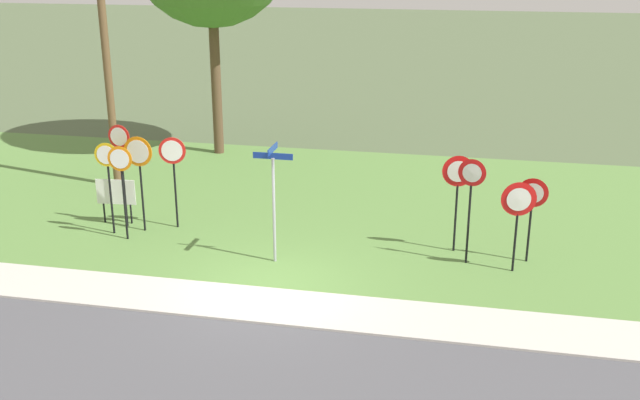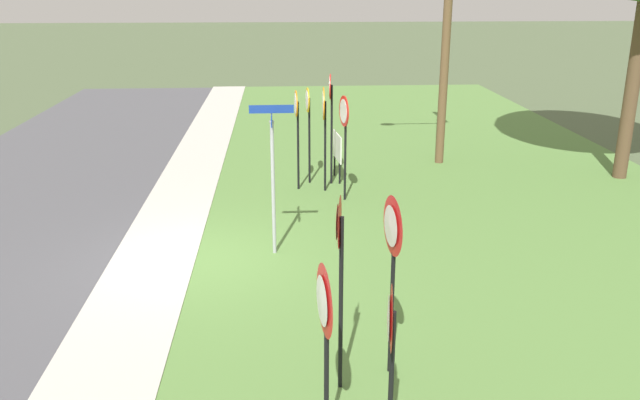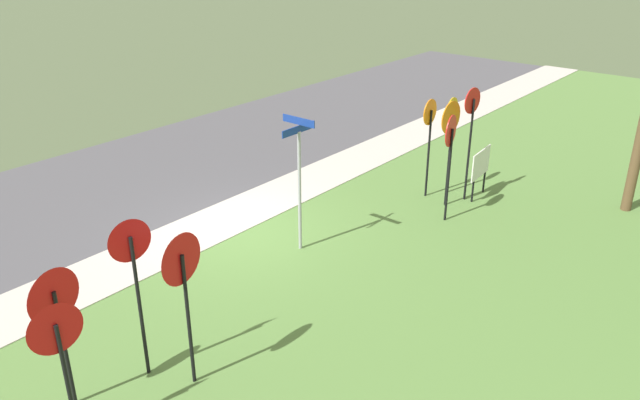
{
  "view_description": "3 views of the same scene",
  "coord_description": "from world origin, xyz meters",
  "px_view_note": "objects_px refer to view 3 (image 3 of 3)",
  "views": [
    {
      "loc": [
        4.21,
        -14.47,
        7.28
      ],
      "look_at": [
        0.52,
        3.16,
        1.11
      ],
      "focal_mm": 41.48,
      "sensor_mm": 36.0,
      "label": 1
    },
    {
      "loc": [
        11.69,
        1.62,
        5.05
      ],
      "look_at": [
        1.38,
        2.28,
        1.64
      ],
      "focal_mm": 37.11,
      "sensor_mm": 36.0,
      "label": 2
    },
    {
      "loc": [
        8.66,
        9.38,
        6.41
      ],
      "look_at": [
        -0.3,
        2.01,
        1.29
      ],
      "focal_mm": 35.31,
      "sensor_mm": 36.0,
      "label": 3
    }
  ],
  "objects_px": {
    "yield_sign_near_right": "(55,307)",
    "street_name_post": "(299,173)",
    "stop_sign_far_right": "(471,121)",
    "yield_sign_near_left": "(133,263)",
    "notice_board": "(481,166)",
    "yield_sign_far_right": "(182,274)",
    "stop_sign_far_center": "(429,128)",
    "stop_sign_far_left": "(451,126)",
    "stop_sign_near_left": "(450,145)",
    "yield_sign_far_left": "(58,342)",
    "stop_sign_near_right": "(450,130)"
  },
  "relations": [
    {
      "from": "stop_sign_far_left",
      "to": "stop_sign_far_right",
      "type": "relative_size",
      "value": 0.88
    },
    {
      "from": "yield_sign_near_right",
      "to": "notice_board",
      "type": "relative_size",
      "value": 1.76
    },
    {
      "from": "yield_sign_far_left",
      "to": "street_name_post",
      "type": "bearing_deg",
      "value": -160.83
    },
    {
      "from": "yield_sign_far_left",
      "to": "notice_board",
      "type": "relative_size",
      "value": 1.69
    },
    {
      "from": "stop_sign_near_right",
      "to": "yield_sign_far_right",
      "type": "xyz_separation_m",
      "value": [
        8.22,
        0.28,
        -0.06
      ]
    },
    {
      "from": "yield_sign_near_right",
      "to": "stop_sign_far_center",
      "type": "bearing_deg",
      "value": 171.66
    },
    {
      "from": "stop_sign_near_left",
      "to": "stop_sign_far_left",
      "type": "distance_m",
      "value": 1.68
    },
    {
      "from": "street_name_post",
      "to": "notice_board",
      "type": "bearing_deg",
      "value": 161.37
    },
    {
      "from": "stop_sign_near_right",
      "to": "yield_sign_near_left",
      "type": "bearing_deg",
      "value": -0.3
    },
    {
      "from": "yield_sign_near_left",
      "to": "yield_sign_far_right",
      "type": "xyz_separation_m",
      "value": [
        -0.32,
        0.7,
        -0.07
      ]
    },
    {
      "from": "stop_sign_far_center",
      "to": "yield_sign_near_left",
      "type": "bearing_deg",
      "value": -1.45
    },
    {
      "from": "stop_sign_far_center",
      "to": "street_name_post",
      "type": "xyz_separation_m",
      "value": [
        4.17,
        -0.58,
        -0.07
      ]
    },
    {
      "from": "stop_sign_far_left",
      "to": "yield_sign_far_right",
      "type": "height_order",
      "value": "stop_sign_far_left"
    },
    {
      "from": "stop_sign_far_right",
      "to": "yield_sign_far_left",
      "type": "xyz_separation_m",
      "value": [
        10.59,
        -0.24,
        -0.46
      ]
    },
    {
      "from": "stop_sign_far_right",
      "to": "yield_sign_far_right",
      "type": "height_order",
      "value": "stop_sign_far_right"
    },
    {
      "from": "yield_sign_far_left",
      "to": "stop_sign_near_left",
      "type": "bearing_deg",
      "value": -175.08
    },
    {
      "from": "stop_sign_far_center",
      "to": "street_name_post",
      "type": "relative_size",
      "value": 0.87
    },
    {
      "from": "stop_sign_far_left",
      "to": "stop_sign_far_right",
      "type": "bearing_deg",
      "value": 74.62
    },
    {
      "from": "stop_sign_far_center",
      "to": "yield_sign_near_right",
      "type": "distance_m",
      "value": 9.81
    },
    {
      "from": "stop_sign_near_left",
      "to": "yield_sign_far_right",
      "type": "bearing_deg",
      "value": -11.7
    },
    {
      "from": "stop_sign_far_center",
      "to": "yield_sign_near_right",
      "type": "xyz_separation_m",
      "value": [
        9.81,
        -0.02,
        -0.17
      ]
    },
    {
      "from": "yield_sign_near_right",
      "to": "street_name_post",
      "type": "bearing_deg",
      "value": 177.42
    },
    {
      "from": "yield_sign_near_left",
      "to": "stop_sign_far_right",
      "type": "bearing_deg",
      "value": -174.36
    },
    {
      "from": "stop_sign_near_left",
      "to": "yield_sign_far_right",
      "type": "relative_size",
      "value": 1.02
    },
    {
      "from": "yield_sign_far_left",
      "to": "street_name_post",
      "type": "relative_size",
      "value": 0.73
    },
    {
      "from": "stop_sign_near_left",
      "to": "stop_sign_far_right",
      "type": "distance_m",
      "value": 1.41
    },
    {
      "from": "stop_sign_far_right",
      "to": "yield_sign_near_left",
      "type": "distance_m",
      "value": 9.17
    },
    {
      "from": "yield_sign_far_right",
      "to": "stop_sign_far_right",
      "type": "bearing_deg",
      "value": 172.36
    },
    {
      "from": "yield_sign_near_right",
      "to": "stop_sign_near_left",
      "type": "bearing_deg",
      "value": 164.66
    },
    {
      "from": "notice_board",
      "to": "street_name_post",
      "type": "bearing_deg",
      "value": -23.7
    },
    {
      "from": "yield_sign_near_left",
      "to": "street_name_post",
      "type": "distance_m",
      "value": 4.64
    },
    {
      "from": "stop_sign_near_right",
      "to": "yield_sign_far_left",
      "type": "bearing_deg",
      "value": 2.37
    },
    {
      "from": "yield_sign_far_right",
      "to": "street_name_post",
      "type": "bearing_deg",
      "value": -168.32
    },
    {
      "from": "stop_sign_far_center",
      "to": "street_name_post",
      "type": "distance_m",
      "value": 4.21
    },
    {
      "from": "stop_sign_near_left",
      "to": "yield_sign_near_right",
      "type": "height_order",
      "value": "stop_sign_near_left"
    },
    {
      "from": "stop_sign_near_left",
      "to": "yield_sign_far_right",
      "type": "xyz_separation_m",
      "value": [
        7.45,
        -0.14,
        0.02
      ]
    },
    {
      "from": "stop_sign_near_left",
      "to": "stop_sign_far_right",
      "type": "relative_size",
      "value": 0.89
    },
    {
      "from": "street_name_post",
      "to": "stop_sign_near_right",
      "type": "bearing_deg",
      "value": 162.62
    },
    {
      "from": "yield_sign_far_right",
      "to": "stop_sign_far_left",
      "type": "bearing_deg",
      "value": 175.98
    },
    {
      "from": "stop_sign_far_left",
      "to": "yield_sign_far_left",
      "type": "height_order",
      "value": "stop_sign_far_left"
    },
    {
      "from": "stop_sign_far_center",
      "to": "yield_sign_near_left",
      "type": "height_order",
      "value": "yield_sign_near_left"
    },
    {
      "from": "stop_sign_far_right",
      "to": "notice_board",
      "type": "relative_size",
      "value": 2.28
    },
    {
      "from": "stop_sign_near_left",
      "to": "stop_sign_far_center",
      "type": "height_order",
      "value": "stop_sign_near_left"
    },
    {
      "from": "stop_sign_far_left",
      "to": "street_name_post",
      "type": "bearing_deg",
      "value": -14.86
    },
    {
      "from": "stop_sign_far_left",
      "to": "stop_sign_far_center",
      "type": "height_order",
      "value": "stop_sign_far_center"
    },
    {
      "from": "stop_sign_near_left",
      "to": "yield_sign_near_left",
      "type": "bearing_deg",
      "value": -16.78
    },
    {
      "from": "stop_sign_near_left",
      "to": "stop_sign_near_right",
      "type": "bearing_deg",
      "value": -161.67
    },
    {
      "from": "stop_sign_far_center",
      "to": "stop_sign_far_right",
      "type": "xyz_separation_m",
      "value": [
        -0.42,
        0.88,
        0.23
      ]
    },
    {
      "from": "stop_sign_near_right",
      "to": "stop_sign_far_center",
      "type": "distance_m",
      "value": 0.7
    },
    {
      "from": "stop_sign_near_right",
      "to": "stop_sign_far_left",
      "type": "height_order",
      "value": "stop_sign_near_right"
    }
  ]
}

